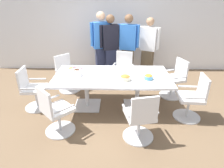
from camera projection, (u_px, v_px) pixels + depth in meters
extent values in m
cube|color=brown|center=(112.00, 106.00, 4.35)|extent=(10.00, 10.00, 0.01)
cube|color=white|center=(114.00, 25.00, 5.91)|extent=(8.00, 0.10, 2.80)
cube|color=silver|center=(112.00, 76.00, 4.03)|extent=(2.40, 1.20, 0.04)
cube|color=silver|center=(88.00, 105.00, 4.35)|extent=(0.56, 0.56, 0.02)
cylinder|color=silver|center=(87.00, 91.00, 4.19)|extent=(0.09, 0.09, 0.69)
cube|color=silver|center=(136.00, 106.00, 4.33)|extent=(0.56, 0.56, 0.02)
cylinder|color=silver|center=(137.00, 92.00, 4.18)|extent=(0.09, 0.09, 0.69)
cylinder|color=silver|center=(138.00, 136.00, 3.42)|extent=(0.65, 0.65, 0.02)
cylinder|color=silver|center=(139.00, 126.00, 3.33)|extent=(0.05, 0.05, 0.41)
cube|color=white|center=(139.00, 115.00, 3.23)|extent=(0.55, 0.55, 0.06)
cube|color=white|center=(145.00, 109.00, 2.94)|extent=(0.44, 0.13, 0.42)
cube|color=silver|center=(125.00, 110.00, 3.13)|extent=(0.11, 0.37, 0.02)
cube|color=silver|center=(154.00, 107.00, 3.22)|extent=(0.11, 0.37, 0.02)
cylinder|color=silver|center=(186.00, 116.00, 3.96)|extent=(0.56, 0.56, 0.02)
cylinder|color=silver|center=(188.00, 107.00, 3.87)|extent=(0.05, 0.05, 0.41)
cube|color=white|center=(190.00, 97.00, 3.77)|extent=(0.48, 0.48, 0.06)
cube|color=white|center=(204.00, 87.00, 3.65)|extent=(0.06, 0.44, 0.42)
cube|color=silver|center=(195.00, 98.00, 3.50)|extent=(0.37, 0.05, 0.02)
cube|color=silver|center=(187.00, 86.00, 3.94)|extent=(0.37, 0.05, 0.02)
cylinder|color=silver|center=(170.00, 95.00, 4.78)|extent=(0.68, 0.68, 0.02)
cylinder|color=silver|center=(171.00, 87.00, 4.69)|extent=(0.05, 0.05, 0.41)
cube|color=white|center=(173.00, 79.00, 4.59)|extent=(0.58, 0.58, 0.06)
cube|color=white|center=(182.00, 68.00, 4.54)|extent=(0.18, 0.43, 0.42)
cube|color=silver|center=(180.00, 78.00, 4.33)|extent=(0.36, 0.15, 0.02)
cube|color=silver|center=(168.00, 70.00, 4.75)|extent=(0.36, 0.15, 0.02)
cylinder|color=silver|center=(122.00, 86.00, 5.27)|extent=(0.66, 0.66, 0.02)
cylinder|color=silver|center=(122.00, 78.00, 5.18)|extent=(0.05, 0.05, 0.41)
cube|color=white|center=(122.00, 70.00, 5.08)|extent=(0.56, 0.56, 0.06)
cube|color=white|center=(124.00, 59.00, 5.16)|extent=(0.43, 0.15, 0.42)
cube|color=silver|center=(132.00, 67.00, 4.97)|extent=(0.12, 0.36, 0.02)
cube|color=silver|center=(113.00, 65.00, 5.09)|extent=(0.12, 0.36, 0.02)
cylinder|color=silver|center=(70.00, 90.00, 5.06)|extent=(0.76, 0.76, 0.02)
cylinder|color=silver|center=(69.00, 82.00, 4.96)|extent=(0.05, 0.05, 0.41)
cube|color=white|center=(68.00, 74.00, 4.86)|extent=(0.65, 0.65, 0.06)
cube|color=white|center=(63.00, 63.00, 4.89)|extent=(0.32, 0.35, 0.42)
cube|color=silver|center=(76.00, 67.00, 4.97)|extent=(0.29, 0.27, 0.02)
cube|color=silver|center=(59.00, 72.00, 4.65)|extent=(0.29, 0.27, 0.02)
cylinder|color=silver|center=(38.00, 107.00, 4.30)|extent=(0.56, 0.56, 0.02)
cylinder|color=silver|center=(37.00, 98.00, 4.21)|extent=(0.05, 0.05, 0.41)
cube|color=white|center=(35.00, 89.00, 4.11)|extent=(0.48, 0.48, 0.06)
cube|color=white|center=(23.00, 78.00, 4.00)|extent=(0.06, 0.44, 0.42)
cube|color=silver|center=(38.00, 79.00, 4.28)|extent=(0.37, 0.05, 0.02)
cube|color=silver|center=(30.00, 89.00, 3.84)|extent=(0.37, 0.05, 0.02)
cylinder|color=silver|center=(61.00, 130.00, 3.57)|extent=(0.76, 0.76, 0.02)
cylinder|color=silver|center=(59.00, 120.00, 3.48)|extent=(0.05, 0.05, 0.41)
cube|color=white|center=(58.00, 109.00, 3.38)|extent=(0.65, 0.65, 0.06)
cube|color=white|center=(44.00, 102.00, 3.15)|extent=(0.34, 0.34, 0.42)
cube|color=silver|center=(50.00, 98.00, 3.49)|extent=(0.28, 0.28, 0.02)
cube|color=silver|center=(65.00, 109.00, 3.17)|extent=(0.28, 0.28, 0.02)
cube|color=#232842|center=(102.00, 63.00, 5.68)|extent=(0.37, 0.30, 0.89)
cube|color=blue|center=(101.00, 35.00, 5.33)|extent=(0.49, 0.36, 0.71)
sphere|color=#DBAD89|center=(101.00, 16.00, 5.12)|extent=(0.24, 0.24, 0.24)
cylinder|color=blue|center=(110.00, 33.00, 5.40)|extent=(0.10, 0.10, 0.63)
cylinder|color=blue|center=(92.00, 35.00, 5.24)|extent=(0.10, 0.10, 0.63)
cube|color=#232842|center=(110.00, 64.00, 5.65)|extent=(0.37, 0.30, 0.86)
cube|color=black|center=(110.00, 37.00, 5.32)|extent=(0.49, 0.36, 0.68)
sphere|color=brown|center=(110.00, 19.00, 5.11)|extent=(0.23, 0.23, 0.23)
cylinder|color=black|center=(119.00, 35.00, 5.38)|extent=(0.10, 0.10, 0.61)
cylinder|color=black|center=(101.00, 37.00, 5.23)|extent=(0.10, 0.10, 0.61)
cube|color=brown|center=(127.00, 64.00, 5.64)|extent=(0.36, 0.27, 0.86)
cube|color=blue|center=(128.00, 37.00, 5.31)|extent=(0.48, 0.32, 0.68)
sphere|color=brown|center=(129.00, 19.00, 5.10)|extent=(0.23, 0.23, 0.23)
cylinder|color=blue|center=(138.00, 36.00, 5.23)|extent=(0.10, 0.10, 0.61)
cylinder|color=blue|center=(119.00, 35.00, 5.36)|extent=(0.10, 0.10, 0.61)
cube|color=brown|center=(147.00, 64.00, 5.71)|extent=(0.38, 0.33, 0.82)
cube|color=white|center=(149.00, 39.00, 5.39)|extent=(0.49, 0.40, 0.65)
sphere|color=tan|center=(150.00, 22.00, 5.19)|extent=(0.22, 0.22, 0.22)
cylinder|color=white|center=(158.00, 39.00, 5.26)|extent=(0.11, 0.11, 0.58)
cylinder|color=white|center=(140.00, 37.00, 5.49)|extent=(0.11, 0.11, 0.58)
cylinder|color=#4C9EC6|center=(148.00, 77.00, 3.83)|extent=(0.17, 0.17, 0.07)
ellipsoid|color=orange|center=(149.00, 76.00, 3.81)|extent=(0.15, 0.15, 0.06)
cylinder|color=beige|center=(125.00, 78.00, 3.79)|extent=(0.21, 0.21, 0.08)
ellipsoid|color=#AD702D|center=(125.00, 77.00, 3.77)|extent=(0.19, 0.19, 0.07)
cylinder|color=white|center=(76.00, 69.00, 4.32)|extent=(0.31, 0.31, 0.01)
torus|color=pink|center=(80.00, 68.00, 4.33)|extent=(0.11, 0.11, 0.03)
torus|color=pink|center=(79.00, 67.00, 4.39)|extent=(0.11, 0.11, 0.03)
torus|color=pink|center=(74.00, 67.00, 4.40)|extent=(0.11, 0.11, 0.03)
torus|color=tan|center=(71.00, 68.00, 4.33)|extent=(0.11, 0.11, 0.03)
torus|color=white|center=(72.00, 70.00, 4.23)|extent=(0.11, 0.11, 0.03)
torus|color=brown|center=(76.00, 70.00, 4.22)|extent=(0.11, 0.11, 0.03)
cube|color=white|center=(78.00, 74.00, 3.98)|extent=(0.16, 0.16, 0.08)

